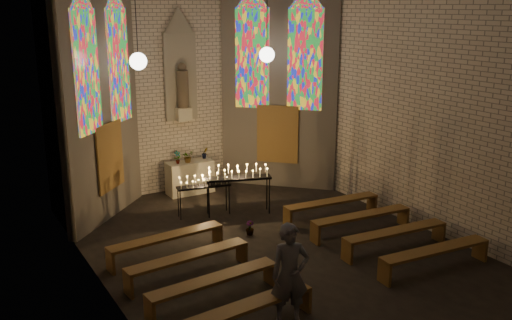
# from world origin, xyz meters

# --- Properties ---
(floor) EXTENTS (12.00, 12.00, 0.00)m
(floor) POSITION_xyz_m (0.00, 0.00, 0.00)
(floor) COLOR black
(floor) RESTS_ON ground
(room) EXTENTS (8.22, 12.43, 7.00)m
(room) POSITION_xyz_m (-0.00, 3.37, 3.72)
(room) COLOR beige
(room) RESTS_ON ground
(altar) EXTENTS (1.40, 0.60, 1.00)m
(altar) POSITION_xyz_m (0.00, 5.45, 0.50)
(altar) COLOR beige
(altar) RESTS_ON ground
(flower_vase_left) EXTENTS (0.22, 0.16, 0.40)m
(flower_vase_left) POSITION_xyz_m (-0.41, 5.38, 1.20)
(flower_vase_left) COLOR #4C723F
(flower_vase_left) RESTS_ON altar
(flower_vase_center) EXTENTS (0.41, 0.39, 0.36)m
(flower_vase_center) POSITION_xyz_m (-0.08, 5.38, 1.18)
(flower_vase_center) COLOR #4C723F
(flower_vase_center) RESTS_ON altar
(flower_vase_right) EXTENTS (0.20, 0.17, 0.34)m
(flower_vase_right) POSITION_xyz_m (0.55, 5.52, 1.17)
(flower_vase_right) COLOR #4C723F
(flower_vase_right) RESTS_ON altar
(aisle_flower_pot) EXTENTS (0.26, 0.26, 0.36)m
(aisle_flower_pot) POSITION_xyz_m (-0.07, 1.67, 0.18)
(aisle_flower_pot) COLOR #4C723F
(aisle_flower_pot) RESTS_ON ground
(votive_stand_left) EXTENTS (1.49, 0.60, 1.07)m
(votive_stand_left) POSITION_xyz_m (-0.47, 3.49, 0.92)
(votive_stand_left) COLOR black
(votive_stand_left) RESTS_ON ground
(votive_stand_right) EXTENTS (1.82, 0.98, 1.31)m
(votive_stand_right) POSITION_xyz_m (0.41, 3.13, 1.12)
(votive_stand_right) COLOR black
(votive_stand_right) RESTS_ON ground
(pew_left_0) EXTENTS (2.78, 0.60, 0.53)m
(pew_left_0) POSITION_xyz_m (-2.35, 1.50, 0.43)
(pew_left_0) COLOR brown
(pew_left_0) RESTS_ON ground
(pew_right_0) EXTENTS (2.78, 0.60, 0.53)m
(pew_right_0) POSITION_xyz_m (2.35, 1.50, 0.43)
(pew_right_0) COLOR brown
(pew_right_0) RESTS_ON ground
(pew_left_1) EXTENTS (2.78, 0.60, 0.53)m
(pew_left_1) POSITION_xyz_m (-2.35, 0.30, 0.43)
(pew_left_1) COLOR brown
(pew_left_1) RESTS_ON ground
(pew_right_1) EXTENTS (2.78, 0.60, 0.53)m
(pew_right_1) POSITION_xyz_m (2.35, 0.30, 0.43)
(pew_right_1) COLOR brown
(pew_right_1) RESTS_ON ground
(pew_left_2) EXTENTS (2.78, 0.60, 0.53)m
(pew_left_2) POSITION_xyz_m (-2.35, -0.90, 0.43)
(pew_left_2) COLOR brown
(pew_left_2) RESTS_ON ground
(pew_right_2) EXTENTS (2.78, 0.60, 0.53)m
(pew_right_2) POSITION_xyz_m (2.35, -0.90, 0.43)
(pew_right_2) COLOR brown
(pew_right_2) RESTS_ON ground
(pew_left_3) EXTENTS (2.78, 0.60, 0.53)m
(pew_left_3) POSITION_xyz_m (-2.35, -2.10, 0.43)
(pew_left_3) COLOR brown
(pew_left_3) RESTS_ON ground
(pew_right_3) EXTENTS (2.78, 0.60, 0.53)m
(pew_right_3) POSITION_xyz_m (2.35, -2.10, 0.43)
(pew_right_3) COLOR brown
(pew_right_3) RESTS_ON ground
(visitor) EXTENTS (0.81, 0.66, 1.90)m
(visitor) POSITION_xyz_m (-1.50, -2.23, 0.95)
(visitor) COLOR #52525D
(visitor) RESTS_ON ground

